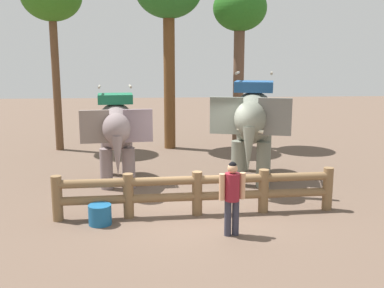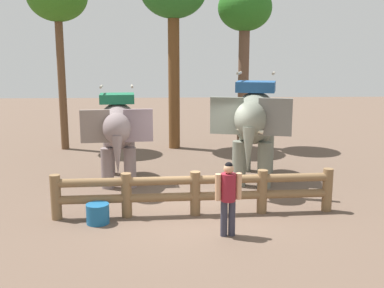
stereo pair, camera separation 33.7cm
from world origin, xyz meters
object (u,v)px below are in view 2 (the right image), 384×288
object	(u,v)px
tree_far_left	(245,16)
elephant_center	(254,121)
tourist_woman_in_black	(228,194)
log_fence	(195,190)
elephant_near_left	(118,129)
feed_bucket	(98,214)

from	to	relation	value
tree_far_left	elephant_center	bearing A→B (deg)	-95.35
tourist_woman_in_black	tree_far_left	distance (m)	10.42
log_fence	elephant_near_left	distance (m)	3.73
log_fence	tree_far_left	distance (m)	9.57
log_fence	feed_bucket	bearing A→B (deg)	-168.59
elephant_near_left	elephant_center	xyz separation A→B (m)	(4.00, -0.03, 0.21)
log_fence	tourist_woman_in_black	bearing A→B (deg)	-64.68
log_fence	elephant_center	world-z (taller)	elephant_center
log_fence	elephant_near_left	world-z (taller)	elephant_near_left
elephant_center	tree_far_left	bearing A→B (deg)	84.65
elephant_near_left	log_fence	bearing A→B (deg)	-54.31
elephant_center	feed_bucket	distance (m)	5.53
log_fence	tree_far_left	size ratio (longest dim) A/B	1.03
log_fence	feed_bucket	xyz separation A→B (m)	(-2.21, -0.45, -0.38)
elephant_center	tourist_woman_in_black	xyz separation A→B (m)	(-1.29, -4.18, -0.90)
tourist_woman_in_black	feed_bucket	xyz separation A→B (m)	(-2.82, 0.84, -0.69)
tourist_woman_in_black	feed_bucket	world-z (taller)	tourist_woman_in_black
log_fence	tourist_woman_in_black	xyz separation A→B (m)	(0.61, -1.29, 0.31)
tourist_woman_in_black	log_fence	bearing A→B (deg)	115.32
elephant_center	elephant_near_left	bearing A→B (deg)	179.56
tree_far_left	feed_bucket	size ratio (longest dim) A/B	12.57
elephant_near_left	feed_bucket	size ratio (longest dim) A/B	6.55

